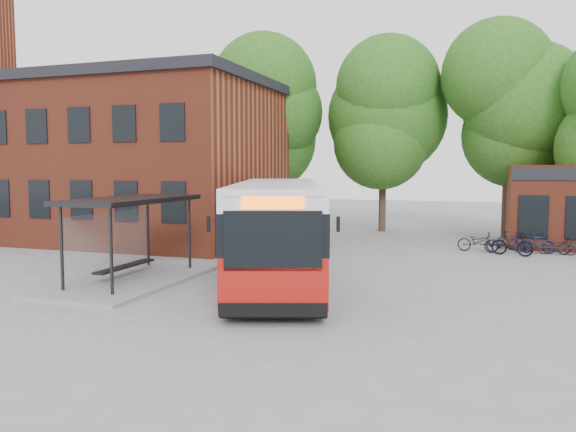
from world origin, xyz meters
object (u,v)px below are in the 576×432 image
(bicycle_2, at_px, (506,242))
(bicycle_3, at_px, (538,244))
(bus_shelter, at_px, (132,239))
(bicycle_4, at_px, (558,245))
(bicycle_0, at_px, (478,242))
(bicycle_1, at_px, (512,244))
(city_bus, at_px, (278,229))

(bicycle_2, xyz_separation_m, bicycle_3, (1.35, 0.01, -0.01))
(bus_shelter, height_order, bicycle_4, bus_shelter)
(bicycle_0, height_order, bicycle_1, bicycle_1)
(city_bus, distance_m, bicycle_2, 11.87)
(bicycle_3, distance_m, bicycle_4, 0.81)
(bicycle_4, bearing_deg, bicycle_2, 86.65)
(bicycle_4, bearing_deg, city_bus, 129.70)
(bus_shelter, bearing_deg, bicycle_3, 39.54)
(bus_shelter, xyz_separation_m, bicycle_4, (14.47, 11.18, -1.03))
(bicycle_1, bearing_deg, bicycle_2, 27.37)
(bicycle_1, xyz_separation_m, bicycle_3, (1.13, 1.07, -0.09))
(city_bus, height_order, bicycle_4, city_bus)
(bicycle_2, relative_size, bicycle_3, 1.16)
(bicycle_2, bearing_deg, bicycle_3, -99.70)
(bicycle_1, xyz_separation_m, bicycle_2, (-0.21, 1.06, -0.08))
(bicycle_2, height_order, bicycle_3, bicycle_2)
(bicycle_1, relative_size, bicycle_4, 1.11)
(bus_shelter, height_order, city_bus, city_bus)
(city_bus, height_order, bicycle_1, city_bus)
(bus_shelter, bearing_deg, bicycle_1, 39.18)
(bus_shelter, distance_m, bicycle_3, 17.76)
(bus_shelter, xyz_separation_m, bicycle_1, (12.54, 10.22, -0.91))
(bicycle_1, bearing_deg, bicycle_3, -30.79)
(bicycle_1, relative_size, bicycle_2, 1.03)
(city_bus, relative_size, bicycle_3, 8.82)
(bicycle_0, distance_m, bicycle_2, 1.28)
(bus_shelter, relative_size, bicycle_1, 3.93)
(city_bus, bearing_deg, bicycle_4, 21.56)
(bicycle_2, bearing_deg, bicycle_0, 96.81)
(bicycle_1, distance_m, bicycle_3, 1.56)
(city_bus, bearing_deg, bus_shelter, -168.29)
(bus_shelter, bearing_deg, bicycle_4, 37.69)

